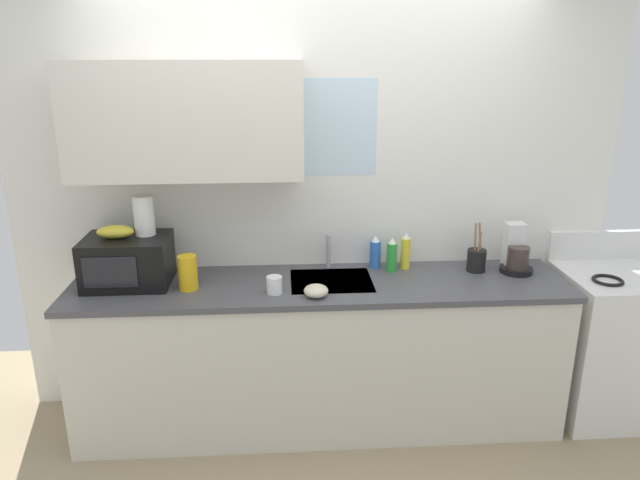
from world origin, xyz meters
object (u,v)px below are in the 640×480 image
Objects in this scene: banana_bunch at (115,232)px; cereal_canister at (188,273)px; paper_towel_roll at (144,216)px; dish_soap_bottle_blue at (375,253)px; dish_soap_bottle_yellow at (405,252)px; stove_range at (606,342)px; microwave at (128,261)px; dish_soap_bottle_green at (392,255)px; mug_white at (274,285)px; utensil_crock at (476,259)px; small_bowl at (316,291)px; coffee_maker at (516,254)px.

cereal_canister is at bearing -14.38° from banana_bunch.
paper_towel_roll reaches higher than banana_bunch.
dish_soap_bottle_yellow is (0.18, -0.03, 0.01)m from dish_soap_bottle_blue.
stove_range is 2.35× the size of microwave.
dish_soap_bottle_green is 0.75m from mug_white.
dish_soap_bottle_yellow is 2.36× the size of mug_white.
dish_soap_bottle_green is at bearing 9.83° from cereal_canister.
stove_range is 0.97m from utensil_crock.
mug_white is at bearing -18.71° from paper_towel_roll.
microwave is 0.36m from cereal_canister.
stove_range is 4.91× the size of paper_towel_roll.
small_bowl is (1.03, -0.25, -0.10)m from microwave.
utensil_crock reaches higher than mug_white.
dish_soap_bottle_green is at bearing 173.60° from stove_range.
cereal_canister is 0.48m from mug_white.
coffee_maker is at bearing -7.25° from dish_soap_bottle_yellow.
cereal_canister is at bearing -170.17° from dish_soap_bottle_green.
paper_towel_roll is at bearing 147.99° from cereal_canister.
dish_soap_bottle_yellow is (-1.22, 0.19, 0.55)m from stove_range.
microwave is 4.84× the size of mug_white.
coffee_maker is 1.89m from cereal_canister.
microwave is at bearing -173.16° from dish_soap_bottle_blue.
banana_bunch is 2.11× the size of mug_white.
dish_soap_bottle_blue is 0.60m from utensil_crock.
cereal_canister is (-1.16, -0.20, -0.00)m from dish_soap_bottle_green.
paper_towel_roll is 1.04m from small_bowl.
microwave is 2.09× the size of paper_towel_roll.
microwave is 0.27m from paper_towel_roll.
banana_bunch is at bearing 167.52° from mug_white.
coffee_maker is (2.23, 0.06, -0.03)m from microwave.
dish_soap_bottle_yellow is 1.17× the size of cereal_canister.
stove_range is 2.06m from mug_white.
dish_soap_bottle_blue is (1.46, 0.17, -0.21)m from banana_bunch.
cereal_canister is (-1.25, -0.24, -0.01)m from dish_soap_bottle_yellow.
paper_towel_roll is 1.15× the size of cereal_canister.
coffee_maker reaches higher than cereal_canister.
dish_soap_bottle_blue reaches higher than cereal_canister.
mug_white is at bearing -10.87° from cereal_canister.
dish_soap_bottle_green is (0.09, -0.07, 0.00)m from dish_soap_bottle_blue.
dish_soap_bottle_blue is at bearing 30.78° from mug_white.
dish_soap_bottle_blue is (-0.82, 0.11, -0.01)m from coffee_maker.
dish_soap_bottle_blue is at bearing 47.68° from small_bowl.
stove_range is 5.65× the size of cereal_canister.
stove_range is 5.41× the size of dish_soap_bottle_blue.
banana_bunch is 1.56m from dish_soap_bottle_green.
dish_soap_bottle_blue is 0.89× the size of dish_soap_bottle_yellow.
banana_bunch is 0.89× the size of dish_soap_bottle_yellow.
coffee_maker reaches higher than dish_soap_bottle_yellow.
utensil_crock reaches higher than small_bowl.
coffee_maker is 0.73m from dish_soap_bottle_green.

